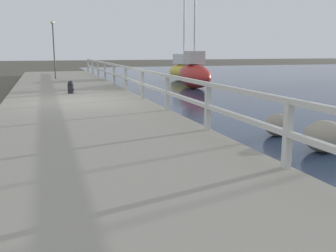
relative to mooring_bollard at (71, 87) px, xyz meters
The scene contains 9 objects.
ground_plane 2.33m from the mooring_bollard, 89.22° to the right, with size 120.00×120.00×0.00m, color #4C473D.
dock_walkway 2.30m from the mooring_bollard, 89.22° to the right, with size 4.43×36.00×0.26m.
railing 3.15m from the mooring_bollard, 46.68° to the right, with size 0.10×32.50×0.95m.
boulder_mid_strip 9.81m from the mooring_bollard, 66.71° to the right, with size 0.78×0.70×0.58m.
boulder_upstream 8.50m from the mooring_bollard, 63.00° to the right, with size 0.65×0.58×0.49m.
mooring_bollard is the anchor object (origin of this frame).
dock_lamp 7.98m from the mooring_bollard, 92.24° to the left, with size 0.21×0.21×3.12m.
sailboat_yellow 10.71m from the mooring_bollard, 47.48° to the left, with size 1.44×3.72×5.31m.
sailboat_red 6.86m from the mooring_bollard, 27.60° to the left, with size 1.16×3.40×8.06m.
Camera 1 is at (-0.95, -12.50, 1.83)m, focal length 42.00 mm.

